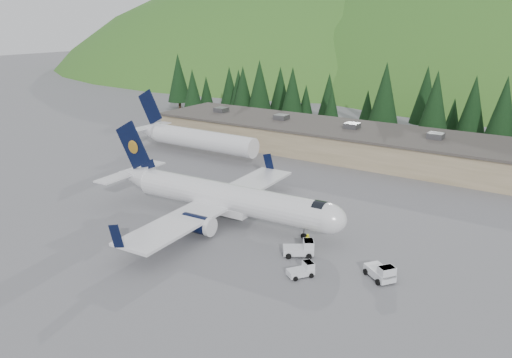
% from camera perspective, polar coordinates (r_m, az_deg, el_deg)
% --- Properties ---
extents(ground, '(600.00, 600.00, 0.00)m').
position_cam_1_polar(ground, '(63.08, -3.01, -4.87)').
color(ground, slate).
extents(airliner, '(34.08, 31.95, 11.32)m').
position_cam_1_polar(airliner, '(62.50, -3.82, -2.13)').
color(airliner, white).
rests_on(airliner, ground).
extents(second_airliner, '(27.50, 11.00, 10.05)m').
position_cam_1_polar(second_airliner, '(93.35, -7.43, 4.74)').
color(second_airliner, white).
rests_on(second_airliner, ground).
extents(baggage_tug_a, '(3.61, 3.17, 1.73)m').
position_cam_1_polar(baggage_tug_a, '(54.37, 5.18, -7.93)').
color(baggage_tug_a, silver).
rests_on(baggage_tug_a, ground).
extents(baggage_tug_b, '(3.63, 3.29, 1.76)m').
position_cam_1_polar(baggage_tug_b, '(50.94, 14.15, -10.32)').
color(baggage_tug_b, silver).
rests_on(baggage_tug_b, ground).
extents(baggage_tug_c, '(2.57, 2.89, 1.39)m').
position_cam_1_polar(baggage_tug_c, '(50.43, 5.36, -10.32)').
color(baggage_tug_c, silver).
rests_on(baggage_tug_c, ground).
extents(terminal_building, '(71.00, 17.00, 6.10)m').
position_cam_1_polar(terminal_building, '(96.03, 8.05, 4.65)').
color(terminal_building, '#907F5C').
rests_on(terminal_building, ground).
extents(ramp_worker, '(0.72, 0.66, 1.66)m').
position_cam_1_polar(ramp_worker, '(56.15, 5.91, -7.02)').
color(ramp_worker, '#EFEE0A').
rests_on(ramp_worker, ground).
extents(tree_line, '(113.14, 18.86, 14.49)m').
position_cam_1_polar(tree_line, '(114.61, 13.87, 9.06)').
color(tree_line, black).
rests_on(tree_line, ground).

